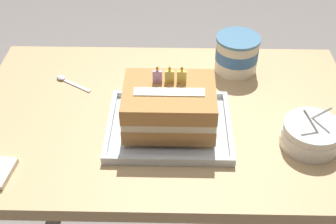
# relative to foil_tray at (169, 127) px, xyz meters

# --- Properties ---
(dining_table) EXTENTS (1.06, 0.68, 0.75)m
(dining_table) POSITION_rel_foil_tray_xyz_m (-0.01, 0.07, -0.13)
(dining_table) COLOR tan
(dining_table) RESTS_ON ground_plane
(foil_tray) EXTENTS (0.32, 0.27, 0.02)m
(foil_tray) POSITION_rel_foil_tray_xyz_m (0.00, 0.00, 0.00)
(foil_tray) COLOR silver
(foil_tray) RESTS_ON dining_table
(birthday_cake) EXTENTS (0.23, 0.18, 0.15)m
(birthday_cake) POSITION_rel_foil_tray_xyz_m (0.00, 0.00, 0.07)
(birthday_cake) COLOR #C18548
(birthday_cake) RESTS_ON foil_tray
(bowl_stack) EXTENTS (0.15, 0.15, 0.12)m
(bowl_stack) POSITION_rel_foil_tray_xyz_m (0.35, -0.05, 0.02)
(bowl_stack) COLOR white
(bowl_stack) RESTS_ON dining_table
(ice_cream_tub) EXTENTS (0.13, 0.13, 0.11)m
(ice_cream_tub) POSITION_rel_foil_tray_xyz_m (0.20, 0.28, 0.05)
(ice_cream_tub) COLOR silver
(ice_cream_tub) RESTS_ON dining_table
(serving_spoon_near_tray) EXTENTS (0.12, 0.08, 0.01)m
(serving_spoon_near_tray) POSITION_rel_foil_tray_xyz_m (-0.31, 0.21, -0.00)
(serving_spoon_near_tray) COLOR silver
(serving_spoon_near_tray) RESTS_ON dining_table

